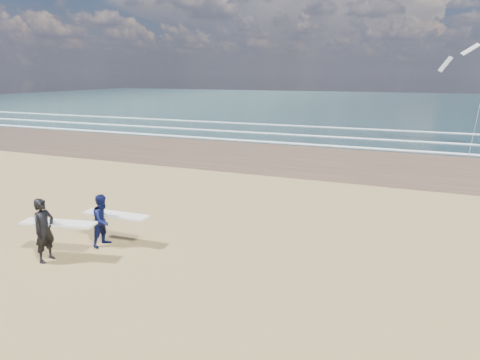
% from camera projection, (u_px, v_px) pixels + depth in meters
% --- Properties ---
extents(surfer_near, '(2.26, 1.19, 1.88)m').
position_uv_depth(surfer_near, '(46.00, 229.00, 12.26)').
color(surfer_near, black).
rests_on(surfer_near, ground).
extents(surfer_far, '(2.22, 1.10, 1.67)m').
position_uv_depth(surfer_far, '(104.00, 220.00, 13.42)').
color(surfer_far, '#0B113E').
rests_on(surfer_far, ground).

